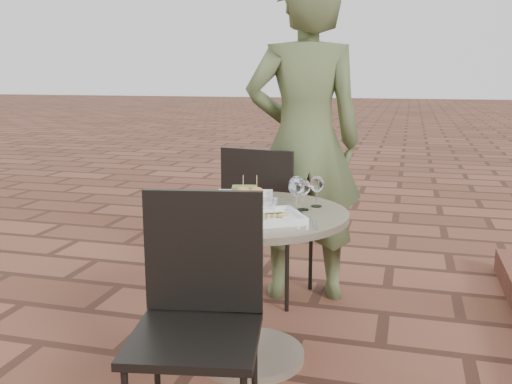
% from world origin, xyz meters
% --- Properties ---
extents(ground, '(60.00, 60.00, 0.00)m').
position_xyz_m(ground, '(0.00, 0.00, 0.00)').
color(ground, brown).
rests_on(ground, ground).
extents(cafe_table, '(0.90, 0.90, 0.73)m').
position_xyz_m(cafe_table, '(0.23, 0.12, 0.48)').
color(cafe_table, gray).
rests_on(cafe_table, ground).
extents(chair_far, '(0.52, 0.52, 0.93)m').
position_xyz_m(chair_far, '(0.12, 0.85, 0.55)').
color(chair_far, black).
rests_on(chair_far, ground).
extents(chair_near, '(0.51, 0.51, 0.93)m').
position_xyz_m(chair_near, '(0.22, -0.51, 0.55)').
color(chair_near, black).
rests_on(chair_near, ground).
extents(diner, '(0.79, 0.64, 1.89)m').
position_xyz_m(diner, '(0.32, 0.99, 0.95)').
color(diner, '#4A5730').
rests_on(diner, ground).
extents(plate_salmon, '(0.33, 0.33, 0.08)m').
position_xyz_m(plate_salmon, '(0.15, 0.31, 0.75)').
color(plate_salmon, white).
rests_on(plate_salmon, cafe_table).
extents(plate_sliders, '(0.28, 0.28, 0.16)m').
position_xyz_m(plate_sliders, '(0.22, 0.17, 0.76)').
color(plate_sliders, white).
rests_on(plate_sliders, cafe_table).
extents(plate_tuna, '(0.35, 0.35, 0.03)m').
position_xyz_m(plate_tuna, '(0.36, -0.01, 0.75)').
color(plate_tuna, white).
rests_on(plate_tuna, cafe_table).
extents(wine_glass_right, '(0.07, 0.07, 0.17)m').
position_xyz_m(wine_glass_right, '(0.45, 0.14, 0.85)').
color(wine_glass_right, white).
rests_on(wine_glass_right, cafe_table).
extents(wine_glass_mid, '(0.06, 0.06, 0.15)m').
position_xyz_m(wine_glass_mid, '(0.46, 0.21, 0.83)').
color(wine_glass_mid, white).
rests_on(wine_glass_mid, cafe_table).
extents(wine_glass_far, '(0.06, 0.06, 0.15)m').
position_xyz_m(wine_glass_far, '(0.51, 0.29, 0.84)').
color(wine_glass_far, white).
rests_on(wine_glass_far, cafe_table).
extents(steel_ramekin, '(0.08, 0.08, 0.04)m').
position_xyz_m(steel_ramekin, '(-0.01, 0.20, 0.75)').
color(steel_ramekin, silver).
rests_on(steel_ramekin, cafe_table).
extents(cutlery_set, '(0.13, 0.24, 0.00)m').
position_xyz_m(cutlery_set, '(0.53, -0.04, 0.73)').
color(cutlery_set, silver).
rests_on(cutlery_set, cafe_table).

